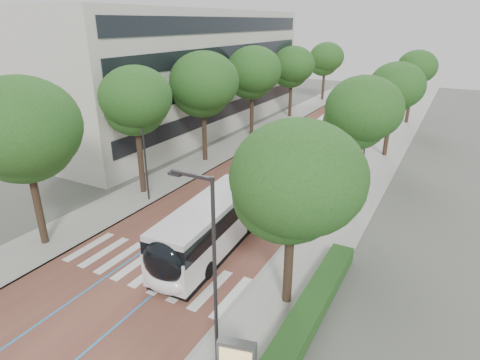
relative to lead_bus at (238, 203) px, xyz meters
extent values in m
plane|color=#51544C|center=(-1.75, -7.83, -1.63)|extent=(160.00, 160.00, 0.00)
cube|color=brown|center=(-1.75, 32.17, -1.62)|extent=(11.00, 140.00, 0.02)
cube|color=gray|center=(-9.25, 32.17, -1.57)|extent=(4.00, 140.00, 0.12)
cube|color=gray|center=(5.75, 32.17, -1.57)|extent=(4.00, 140.00, 0.12)
cube|color=gray|center=(-7.35, 32.17, -1.57)|extent=(0.20, 140.00, 0.14)
cube|color=gray|center=(3.85, 32.17, -1.57)|extent=(0.20, 140.00, 0.14)
cube|color=silver|center=(-6.55, -6.83, -1.60)|extent=(0.55, 3.60, 0.01)
cube|color=silver|center=(-5.30, -6.83, -1.60)|extent=(0.55, 3.60, 0.01)
cube|color=silver|center=(-4.05, -6.83, -1.60)|extent=(0.55, 3.60, 0.01)
cube|color=silver|center=(-2.80, -6.83, -1.60)|extent=(0.55, 3.60, 0.01)
cube|color=silver|center=(-1.55, -6.83, -1.60)|extent=(0.55, 3.60, 0.01)
cube|color=silver|center=(-0.30, -6.83, -1.60)|extent=(0.55, 3.60, 0.01)
cube|color=silver|center=(0.95, -6.83, -1.60)|extent=(0.55, 3.60, 0.01)
cube|color=silver|center=(2.20, -6.83, -1.60)|extent=(0.55, 3.60, 0.01)
cube|color=silver|center=(3.45, -6.83, -1.60)|extent=(0.55, 3.60, 0.01)
cube|color=#2781C6|center=(-3.35, 32.17, -1.60)|extent=(0.12, 126.00, 0.01)
cube|color=#2781C6|center=(-0.15, 32.17, -1.60)|extent=(0.12, 126.00, 0.01)
cube|color=beige|center=(-21.25, 20.17, 5.37)|extent=(18.00, 40.00, 14.00)
cube|color=black|center=(-12.20, 20.17, 1.37)|extent=(0.12, 38.00, 1.60)
cube|color=black|center=(-12.20, 20.17, 4.57)|extent=(0.12, 38.00, 1.60)
cube|color=black|center=(-12.20, 20.17, 7.77)|extent=(0.12, 38.00, 1.60)
cube|color=black|center=(-12.20, 20.17, 10.77)|extent=(0.12, 38.00, 1.60)
cube|color=#1D4116|center=(7.35, -7.83, -1.11)|extent=(1.20, 14.00, 0.80)
cylinder|color=#2E2E30|center=(5.05, -10.83, 2.49)|extent=(0.14, 0.14, 8.00)
cube|color=#2E2E30|center=(4.25, -10.83, 6.39)|extent=(1.70, 0.12, 0.12)
cube|color=#2E2E30|center=(3.55, -10.83, 6.31)|extent=(0.50, 0.20, 0.10)
cylinder|color=#2E2E30|center=(5.05, 14.17, 2.49)|extent=(0.14, 0.14, 8.00)
cube|color=#2E2E30|center=(4.25, 14.17, 6.39)|extent=(1.70, 0.12, 0.12)
cube|color=#2E2E30|center=(3.55, 14.17, 6.31)|extent=(0.50, 0.20, 0.10)
cylinder|color=#2E2E30|center=(-7.85, 0.17, 2.49)|extent=(0.14, 0.14, 8.00)
cylinder|color=black|center=(-9.25, -7.83, 0.82)|extent=(0.44, 0.44, 4.90)
ellipsoid|color=#1E4E19|center=(-9.25, -7.83, 5.27)|extent=(6.39, 6.39, 5.43)
cylinder|color=black|center=(-9.25, 1.17, 0.89)|extent=(0.44, 0.44, 5.03)
ellipsoid|color=#1E4E19|center=(-9.25, 1.17, 5.46)|extent=(5.29, 5.29, 4.50)
cylinder|color=black|center=(-9.25, 10.17, 0.89)|extent=(0.44, 0.44, 5.03)
ellipsoid|color=#1E4E19|center=(-9.25, 10.17, 5.46)|extent=(6.36, 6.36, 5.40)
cylinder|color=black|center=(-9.25, 20.17, 0.90)|extent=(0.44, 0.44, 5.05)
ellipsoid|color=#1E4E19|center=(-9.25, 20.17, 5.48)|extent=(6.17, 6.17, 5.25)
cylinder|color=black|center=(-9.25, 32.17, 0.73)|extent=(0.44, 0.44, 4.72)
ellipsoid|color=#1E4E19|center=(-9.25, 32.17, 5.03)|extent=(5.81, 5.81, 4.94)
cylinder|color=black|center=(-9.25, 47.17, 0.71)|extent=(0.44, 0.44, 4.67)
ellipsoid|color=#1E4E19|center=(-9.25, 47.17, 4.96)|extent=(5.68, 5.68, 4.82)
cylinder|color=black|center=(5.95, -5.83, 0.53)|extent=(0.44, 0.44, 4.31)
ellipsoid|color=#1E4E19|center=(5.95, -5.83, 4.45)|extent=(5.85, 5.85, 4.98)
cylinder|color=black|center=(5.95, 6.17, 0.79)|extent=(0.44, 0.44, 4.84)
ellipsoid|color=#1E4E19|center=(5.95, 6.17, 5.20)|extent=(5.11, 5.11, 4.35)
cylinder|color=black|center=(5.95, 20.17, 0.67)|extent=(0.44, 0.44, 4.60)
ellipsoid|color=#1E4E19|center=(5.95, 20.17, 4.86)|extent=(5.24, 5.24, 4.46)
cylinder|color=black|center=(5.95, 36.17, 0.77)|extent=(0.44, 0.44, 4.80)
ellipsoid|color=#1E4E19|center=(5.95, 36.17, 5.13)|extent=(4.95, 4.95, 4.21)
cylinder|color=black|center=(-0.08, 1.30, 0.15)|extent=(2.35, 1.04, 2.30)
cube|color=silver|center=(0.24, -3.82, -0.37)|extent=(3.09, 9.50, 1.82)
cube|color=black|center=(0.24, -3.82, 0.77)|extent=(3.11, 9.31, 0.97)
cube|color=#BABBBD|center=(0.24, -3.82, 1.42)|extent=(3.02, 9.31, 0.31)
cube|color=black|center=(0.24, -3.82, -1.45)|extent=(3.01, 9.12, 0.35)
cube|color=silver|center=(-0.35, 5.61, -0.37)|extent=(2.98, 7.88, 1.82)
cube|color=black|center=(-0.35, 5.61, 0.77)|extent=(3.01, 7.73, 0.97)
cube|color=#BABBBD|center=(-0.35, 5.61, 1.42)|extent=(2.92, 7.72, 0.31)
cube|color=black|center=(-0.35, 5.61, -1.45)|extent=(2.91, 7.57, 0.35)
ellipsoid|color=black|center=(0.53, -8.34, 0.38)|extent=(2.41, 1.25, 2.28)
ellipsoid|color=silver|center=(0.53, -8.39, -0.76)|extent=(2.41, 1.15, 1.14)
cylinder|color=black|center=(-0.74, -6.17, -1.13)|extent=(0.36, 1.02, 1.00)
cylinder|color=black|center=(1.51, -6.03, -1.13)|extent=(0.36, 1.02, 1.00)
cylinder|color=black|center=(-1.59, 7.20, -1.13)|extent=(0.36, 1.02, 1.00)
cylinder|color=black|center=(0.67, 7.35, -1.13)|extent=(0.36, 1.02, 1.00)
cylinder|color=black|center=(-1.08, -0.82, -1.13)|extent=(0.36, 1.02, 1.00)
cylinder|color=black|center=(1.18, -0.68, -1.13)|extent=(0.36, 1.02, 1.00)
cube|color=silver|center=(0.36, 16.15, -0.37)|extent=(3.24, 12.13, 1.82)
cube|color=black|center=(0.36, 16.15, 0.77)|extent=(3.27, 11.90, 0.97)
cube|color=#BABBBD|center=(0.36, 16.15, 1.42)|extent=(3.18, 11.89, 0.31)
cube|color=black|center=(0.36, 16.15, -1.45)|extent=(3.16, 11.65, 0.35)
ellipsoid|color=black|center=(0.72, 10.31, 0.38)|extent=(2.41, 1.24, 2.28)
ellipsoid|color=silver|center=(0.73, 10.26, -0.76)|extent=(2.41, 1.14, 1.14)
cylinder|color=black|center=(-0.55, 12.49, -1.13)|extent=(0.36, 1.02, 1.00)
cylinder|color=black|center=(1.71, 12.63, -1.13)|extent=(0.36, 1.02, 1.00)
cylinder|color=black|center=(-1.01, 19.87, -1.13)|extent=(0.36, 1.02, 1.00)
cylinder|color=black|center=(1.25, 20.01, -1.13)|extent=(0.36, 1.02, 1.00)
cube|color=silver|center=(0.30, 29.86, -0.37)|extent=(3.05, 12.10, 1.82)
cube|color=black|center=(0.30, 29.86, 0.77)|extent=(3.08, 11.86, 0.97)
cube|color=#BABBBD|center=(0.30, 29.86, 1.42)|extent=(2.99, 11.86, 0.31)
cube|color=black|center=(0.30, 29.86, -1.45)|extent=(2.98, 11.62, 0.35)
ellipsoid|color=black|center=(0.57, 24.02, 0.38)|extent=(2.40, 1.21, 2.28)
ellipsoid|color=silver|center=(0.58, 23.97, -0.76)|extent=(2.39, 1.11, 1.14)
cylinder|color=black|center=(-0.66, 26.21, -1.13)|extent=(0.35, 1.01, 1.00)
cylinder|color=black|center=(1.60, 26.32, -1.13)|extent=(0.35, 1.01, 1.00)
cylinder|color=black|center=(-1.00, 33.60, -1.13)|extent=(0.35, 1.01, 1.00)
cylinder|color=black|center=(1.26, 33.71, -1.13)|extent=(0.35, 1.01, 1.00)
camera|label=1|loc=(11.62, -21.00, 11.18)|focal=30.00mm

